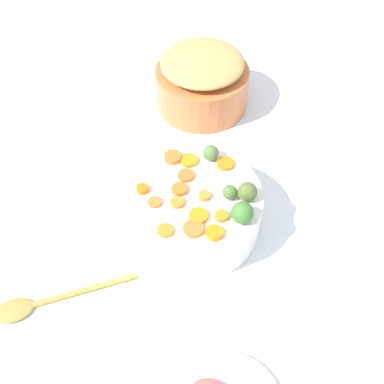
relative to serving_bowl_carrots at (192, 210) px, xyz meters
name	(u,v)px	position (x,y,z in m)	size (l,w,h in m)	color
tabletop	(197,206)	(-0.02, 0.05, -0.06)	(2.40, 2.40, 0.02)	white
serving_bowl_carrots	(192,210)	(0.00, 0.00, 0.00)	(0.29, 0.29, 0.10)	white
metal_pot	(202,88)	(-0.15, 0.36, 0.00)	(0.24, 0.24, 0.11)	#D0743F
stuffing_mound	(202,63)	(-0.15, 0.36, 0.08)	(0.21, 0.21, 0.05)	tan
carrot_slice_0	(225,164)	(0.03, 0.10, 0.05)	(0.04, 0.04, 0.01)	orange
carrot_slice_1	(142,189)	(-0.09, -0.03, 0.05)	(0.02, 0.02, 0.01)	orange
carrot_slice_2	(165,230)	(-0.01, -0.10, 0.05)	(0.03, 0.03, 0.01)	orange
carrot_slice_3	(214,233)	(0.08, -0.07, 0.05)	(0.03, 0.03, 0.01)	orange
carrot_slice_4	(179,203)	(-0.01, -0.03, 0.05)	(0.03, 0.03, 0.01)	orange
carrot_slice_5	(186,175)	(-0.03, 0.04, 0.05)	(0.03, 0.03, 0.01)	orange
carrot_slice_6	(193,229)	(0.04, -0.07, 0.05)	(0.04, 0.04, 0.01)	orange
carrot_slice_7	(155,202)	(-0.06, -0.05, 0.05)	(0.03, 0.03, 0.01)	orange
carrot_slice_8	(189,160)	(-0.05, 0.08, 0.05)	(0.04, 0.04, 0.01)	orange
carrot_slice_9	(222,216)	(0.08, -0.02, 0.05)	(0.03, 0.03, 0.01)	orange
carrot_slice_10	(173,157)	(-0.08, 0.07, 0.05)	(0.04, 0.04, 0.01)	orange
carrot_slice_11	(204,196)	(0.02, 0.01, 0.05)	(0.02, 0.02, 0.01)	orange
carrot_slice_12	(179,189)	(-0.03, 0.00, 0.05)	(0.03, 0.03, 0.01)	orange
carrot_slice_13	(198,216)	(0.04, -0.04, 0.05)	(0.04, 0.04, 0.01)	orange
brussels_sprout_0	(230,192)	(0.07, 0.03, 0.06)	(0.03, 0.03, 0.03)	#4F753B
brussels_sprout_1	(242,213)	(0.11, -0.01, 0.07)	(0.04, 0.04, 0.04)	#437B34
brussels_sprout_2	(247,192)	(0.10, 0.04, 0.07)	(0.04, 0.04, 0.04)	#556B30
brussels_sprout_3	(211,153)	(-0.01, 0.11, 0.07)	(0.03, 0.03, 0.03)	#547941
wooden_spoon	(35,305)	(-0.18, -0.31, -0.04)	(0.22, 0.22, 0.01)	#A68C41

